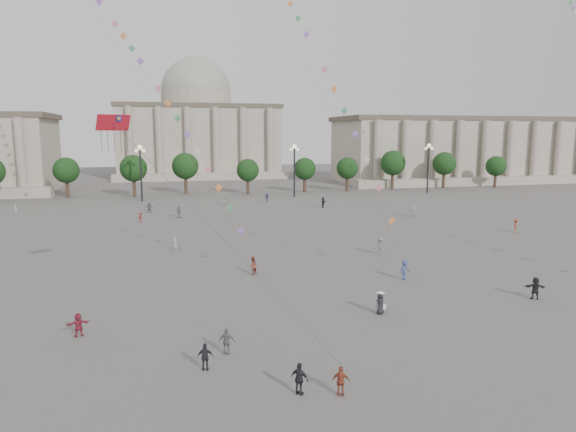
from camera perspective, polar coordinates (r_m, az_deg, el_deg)
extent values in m
plane|color=#5D5A57|center=(35.20, 6.01, -12.12)|extent=(360.00, 360.00, 0.00)
cube|color=#9E9584|center=(152.65, 20.67, 6.77)|extent=(80.00, 22.00, 16.00)
cube|color=brown|center=(152.63, 20.85, 9.99)|extent=(81.60, 22.44, 1.20)
cube|color=#9E9584|center=(142.53, 23.46, 3.65)|extent=(84.00, 4.00, 2.00)
cube|color=#9E9584|center=(161.21, -10.00, 8.02)|extent=(46.00, 30.00, 20.00)
cube|color=brown|center=(161.38, -10.11, 11.78)|extent=(46.92, 30.60, 1.20)
cube|color=#9E9584|center=(144.71, -9.42, 4.35)|extent=(48.30, 4.00, 2.00)
cylinder|color=#9E9584|center=(161.48, -10.13, 12.45)|extent=(21.00, 21.00, 5.00)
sphere|color=gray|center=(161.66, -10.15, 13.34)|extent=(21.00, 21.00, 21.00)
cylinder|color=#3C2A1E|center=(110.92, -23.57, 2.69)|extent=(0.70, 0.70, 3.52)
sphere|color=black|center=(110.61, -23.69, 4.58)|extent=(5.12, 5.12, 5.12)
cylinder|color=#3C2A1E|center=(109.54, -17.37, 2.96)|extent=(0.70, 0.70, 3.52)
sphere|color=black|center=(109.23, -17.46, 4.88)|extent=(5.12, 5.12, 5.12)
cylinder|color=#3C2A1E|center=(109.47, -11.09, 3.20)|extent=(0.70, 0.70, 3.52)
sphere|color=black|center=(109.16, -11.15, 5.13)|extent=(5.12, 5.12, 5.12)
cylinder|color=#3C2A1E|center=(110.71, -4.86, 3.41)|extent=(0.70, 0.70, 3.52)
sphere|color=black|center=(110.40, -4.89, 5.31)|extent=(5.12, 5.12, 5.12)
cylinder|color=#3C2A1E|center=(113.21, 1.15, 3.56)|extent=(0.70, 0.70, 3.52)
sphere|color=black|center=(112.91, 1.16, 5.42)|extent=(5.12, 5.12, 5.12)
cylinder|color=#3C2A1E|center=(116.90, 6.85, 3.68)|extent=(0.70, 0.70, 3.52)
sphere|color=black|center=(116.61, 6.89, 5.48)|extent=(5.12, 5.12, 5.12)
cylinder|color=#3C2A1E|center=(121.66, 12.16, 3.75)|extent=(0.70, 0.70, 3.52)
sphere|color=black|center=(121.39, 12.22, 5.48)|extent=(5.12, 5.12, 5.12)
cylinder|color=#3C2A1E|center=(127.38, 17.02, 3.79)|extent=(0.70, 0.70, 3.52)
sphere|color=black|center=(127.12, 17.10, 5.44)|extent=(5.12, 5.12, 5.12)
cylinder|color=#3C2A1E|center=(133.94, 21.45, 3.80)|extent=(0.70, 0.70, 3.52)
sphere|color=black|center=(133.69, 21.54, 5.37)|extent=(5.12, 5.12, 5.12)
cylinder|color=#262628|center=(101.15, -16.01, 4.39)|extent=(0.36, 0.36, 10.00)
sphere|color=#FFE5B2|center=(100.89, -16.15, 7.33)|extent=(0.90, 0.90, 0.90)
sphere|color=#FFE5B2|center=(100.93, -16.53, 6.98)|extent=(0.60, 0.60, 0.60)
sphere|color=#FFE5B2|center=(100.88, -15.73, 7.01)|extent=(0.60, 0.60, 0.60)
cylinder|color=#262628|center=(104.46, 0.71, 4.88)|extent=(0.36, 0.36, 10.00)
sphere|color=#FFE5B2|center=(104.21, 0.72, 7.73)|extent=(0.90, 0.90, 0.90)
sphere|color=#FFE5B2|center=(104.05, 0.34, 7.40)|extent=(0.60, 0.60, 0.60)
sphere|color=#FFE5B2|center=(104.40, 1.09, 7.41)|extent=(0.60, 0.60, 0.60)
cylinder|color=#262628|center=(115.73, 15.29, 4.97)|extent=(0.36, 0.36, 10.00)
sphere|color=#FFE5B2|center=(115.50, 15.40, 7.55)|extent=(0.90, 0.90, 0.90)
sphere|color=#FFE5B2|center=(115.18, 15.08, 7.26)|extent=(0.60, 0.60, 0.60)
sphere|color=#FFE5B2|center=(115.86, 15.69, 7.24)|extent=(0.60, 0.60, 0.60)
imported|color=navy|center=(97.70, -2.37, 2.10)|extent=(1.00, 0.59, 1.59)
imported|color=black|center=(44.57, 25.78, -7.23)|extent=(1.70, 1.10, 1.75)
imported|color=silver|center=(92.87, -6.90, 1.70)|extent=(1.49, 1.37, 1.66)
imported|color=slate|center=(55.40, 10.20, -3.31)|extent=(1.39, 1.12, 1.87)
imported|color=silver|center=(81.82, 13.73, 0.57)|extent=(1.81, 0.90, 1.87)
imported|color=#9F402B|center=(72.99, 24.00, -1.00)|extent=(1.19, 1.33, 1.79)
imported|color=black|center=(89.68, 3.92, 1.53)|extent=(1.48, 1.62, 1.80)
imported|color=beige|center=(92.32, -28.00, 0.61)|extent=(0.66, 0.67, 1.56)
imported|color=#5B5C60|center=(86.78, -15.13, 0.91)|extent=(1.57, 0.81, 1.62)
imported|color=#AEAEAA|center=(57.09, -12.41, -3.14)|extent=(0.61, 0.70, 1.62)
imported|color=slate|center=(80.30, -12.04, 0.46)|extent=(1.16, 0.83, 1.82)
imported|color=maroon|center=(77.19, -16.04, -0.15)|extent=(1.02, 1.13, 1.52)
imported|color=brown|center=(26.48, 5.91, -17.79)|extent=(0.96, 0.69, 1.52)
imported|color=black|center=(26.41, 1.29, -17.65)|extent=(0.97, 0.97, 1.65)
imported|color=#9A2A3C|center=(35.75, -22.26, -11.13)|extent=(1.49, 0.78, 1.53)
imported|color=slate|center=(30.88, -6.82, -13.67)|extent=(1.01, 0.66, 1.59)
imported|color=#222228|center=(29.16, -9.17, -15.21)|extent=(0.95, 0.52, 1.53)
imported|color=brown|center=(47.05, -3.94, -5.53)|extent=(1.03, 1.02, 1.68)
imported|color=#38497E|center=(46.48, 12.84, -5.86)|extent=(1.30, 0.98, 1.78)
imported|color=black|center=(37.63, 10.22, -9.51)|extent=(0.93, 0.83, 1.59)
cone|color=white|center=(37.38, 10.26, -8.31)|extent=(0.52, 0.52, 0.14)
cylinder|color=white|center=(37.39, 10.25, -8.40)|extent=(0.60, 0.60, 0.02)
cube|color=white|center=(37.68, 10.66, -9.89)|extent=(0.22, 0.10, 0.35)
cube|color=#AA121F|center=(35.44, -18.84, 9.80)|extent=(2.18, 1.50, 1.02)
cube|color=green|center=(35.44, -19.44, 10.17)|extent=(0.40, 0.34, 0.34)
cube|color=#1D309E|center=(35.38, -18.30, 10.23)|extent=(0.40, 0.34, 0.34)
sphere|color=gold|center=(35.40, -19.45, 10.18)|extent=(0.20, 0.20, 0.20)
sphere|color=gold|center=(35.34, -18.30, 10.24)|extent=(0.20, 0.20, 0.20)
cylinder|color=#3F3F3F|center=(29.33, -8.52, -1.20)|extent=(0.02, 0.02, 20.86)
cylinder|color=#3F3F3F|center=(60.95, -18.14, 17.02)|extent=(0.02, 0.02, 55.56)
cube|color=#8E5EBD|center=(47.33, -5.24, -1.62)|extent=(0.76, 0.25, 0.76)
cube|color=#43935D|center=(48.00, -6.49, 0.88)|extent=(0.76, 0.25, 0.76)
cube|color=orange|center=(48.80, -7.71, 3.13)|extent=(0.76, 0.25, 0.76)
cube|color=#D57082|center=(49.69, -8.88, 5.20)|extent=(0.76, 0.25, 0.76)
cube|color=silver|center=(50.68, -10.02, 7.11)|extent=(0.76, 0.25, 0.76)
cube|color=#8E5EBD|center=(51.73, -11.11, 8.90)|extent=(0.76, 0.25, 0.76)
cube|color=#43935D|center=(52.85, -12.18, 10.56)|extent=(0.76, 0.25, 0.76)
cube|color=orange|center=(54.03, -13.20, 12.12)|extent=(0.76, 0.25, 0.76)
cube|color=#D57082|center=(55.26, -14.19, 13.57)|extent=(0.76, 0.25, 0.76)
cube|color=silver|center=(56.53, -15.15, 14.93)|extent=(0.76, 0.25, 0.76)
cube|color=#8E5EBD|center=(57.85, -16.08, 16.21)|extent=(0.76, 0.25, 0.76)
cube|color=#43935D|center=(59.21, -16.97, 17.40)|extent=(0.76, 0.25, 0.76)
cube|color=orange|center=(60.60, -17.83, 18.52)|extent=(0.76, 0.25, 0.76)
cube|color=#D57082|center=(62.02, -18.67, 19.57)|extent=(0.76, 0.25, 0.76)
cube|color=silver|center=(63.46, -19.47, 20.56)|extent=(0.76, 0.25, 0.76)
cube|color=#8E5EBD|center=(64.94, -20.25, 21.48)|extent=(0.76, 0.25, 0.76)
cylinder|color=#3F3F3F|center=(68.37, -0.99, 22.11)|extent=(0.02, 0.02, 73.71)
cube|color=orange|center=(47.19, 11.44, -0.55)|extent=(0.76, 0.25, 0.76)
cube|color=#D57082|center=(48.43, 10.07, 3.04)|extent=(0.76, 0.25, 0.76)
cube|color=silver|center=(49.88, 8.75, 6.20)|extent=(0.76, 0.25, 0.76)
cube|color=#8E5EBD|center=(51.50, 7.49, 9.02)|extent=(0.76, 0.25, 0.76)
cube|color=#43935D|center=(53.26, 6.30, 11.56)|extent=(0.76, 0.25, 0.76)
cube|color=orange|center=(55.13, 5.16, 13.86)|extent=(0.76, 0.25, 0.76)
cube|color=#D57082|center=(57.10, 4.08, 15.94)|extent=(0.76, 0.25, 0.76)
cube|color=silver|center=(59.15, 3.05, 17.83)|extent=(0.76, 0.25, 0.76)
cube|color=#8E5EBD|center=(61.26, 2.07, 19.55)|extent=(0.76, 0.25, 0.76)
cube|color=#43935D|center=(63.44, 1.14, 21.11)|extent=(0.76, 0.25, 0.76)
cube|color=orange|center=(65.66, 0.25, 22.54)|extent=(0.76, 0.25, 0.76)
cube|color=silver|center=(89.92, 29.31, 19.11)|extent=(0.76, 0.25, 0.76)
cube|color=#8E5EBD|center=(92.01, 29.10, 19.60)|extent=(0.76, 0.25, 0.76)
cube|color=#43935D|center=(94.11, 28.91, 20.07)|extent=(0.76, 0.25, 0.76)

